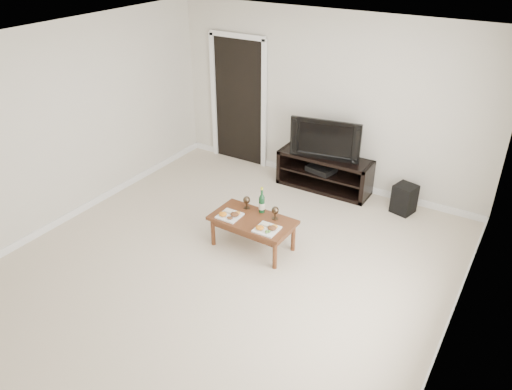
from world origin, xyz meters
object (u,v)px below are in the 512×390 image
object	(u,v)px
subwoofer	(404,199)
coffee_table	(253,233)
media_console	(324,172)
television	(327,137)

from	to	relation	value
subwoofer	coffee_table	world-z (taller)	coffee_table
subwoofer	coffee_table	bearing A→B (deg)	-111.65
media_console	television	world-z (taller)	television
television	coffee_table	size ratio (longest dim) A/B	1.01
media_console	television	distance (m)	0.58
television	subwoofer	distance (m)	1.41
subwoofer	media_console	bearing A→B (deg)	-168.00
media_console	television	size ratio (longest dim) A/B	1.37
coffee_table	media_console	bearing A→B (deg)	87.00
television	subwoofer	world-z (taller)	television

